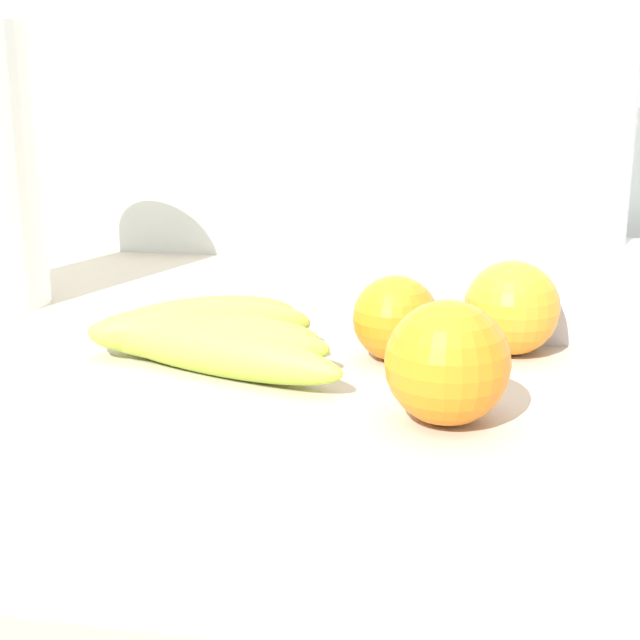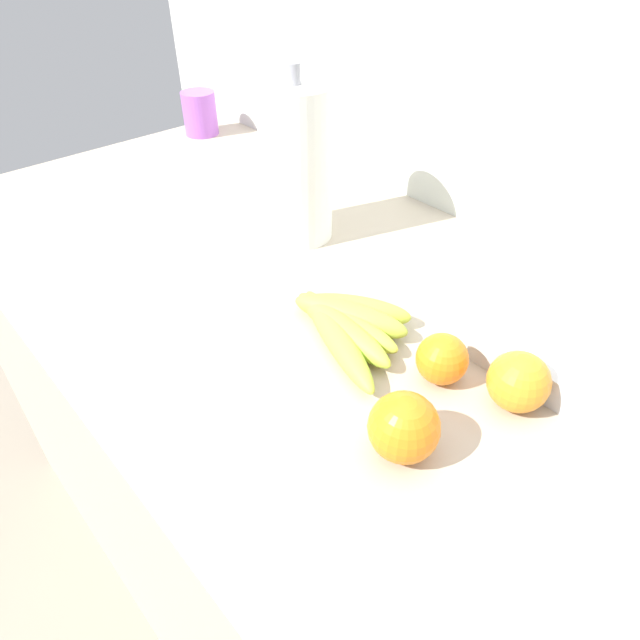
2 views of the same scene
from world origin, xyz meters
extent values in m
cube|color=silver|center=(0.00, 0.39, 0.65)|extent=(2.17, 0.06, 1.30)
ellipsoid|color=#A9D03F|center=(0.00, -0.06, 0.88)|extent=(0.22, 0.11, 0.04)
ellipsoid|color=#ACCD3F|center=(-0.01, -0.04, 0.88)|extent=(0.19, 0.05, 0.04)
ellipsoid|color=#B3C53F|center=(-0.01, -0.03, 0.88)|extent=(0.18, 0.05, 0.04)
ellipsoid|color=#A8C43F|center=(-0.02, -0.01, 0.88)|extent=(0.17, 0.10, 0.04)
ellipsoid|color=#B5CC3F|center=(-0.03, 0.00, 0.88)|extent=(0.16, 0.13, 0.04)
sphere|color=orange|center=(0.17, -0.12, 0.90)|extent=(0.08, 0.08, 0.08)
sphere|color=orange|center=(0.21, 0.03, 0.89)|extent=(0.07, 0.07, 0.07)
sphere|color=orange|center=(0.13, 0.00, 0.89)|extent=(0.06, 0.06, 0.06)
cube|color=#B7BABF|center=(0.32, 0.19, 0.88)|extent=(0.38, 0.27, 0.04)
cylinder|color=#B2B2B7|center=(0.32, 0.29, 1.00)|extent=(0.02, 0.02, 0.19)
camera|label=1|loc=(0.19, -0.65, 1.07)|focal=51.08mm
camera|label=2|loc=(0.40, -0.44, 1.34)|focal=30.94mm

